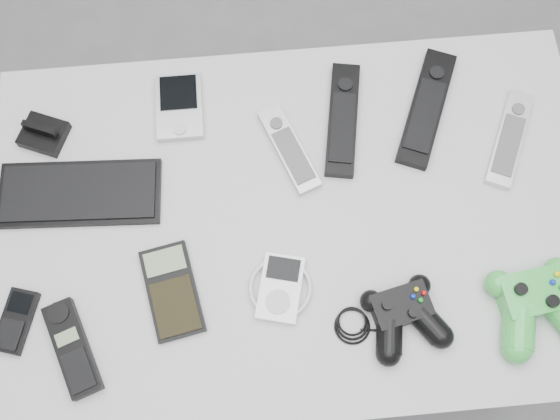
{
  "coord_description": "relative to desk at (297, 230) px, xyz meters",
  "views": [
    {
      "loc": [
        -0.08,
        -0.31,
        1.76
      ],
      "look_at": [
        -0.05,
        0.04,
        0.72
      ],
      "focal_mm": 42.0,
      "sensor_mm": 36.0,
      "label": 1
    }
  ],
  "objects": [
    {
      "name": "floor",
      "position": [
        0.02,
        -0.03,
        -0.64
      ],
      "size": [
        3.5,
        3.5,
        0.0
      ],
      "primitive_type": "plane",
      "color": "slate",
      "rests_on": "ground"
    },
    {
      "name": "desk",
      "position": [
        0.0,
        0.0,
        0.0
      ],
      "size": [
        1.04,
        0.67,
        0.7
      ],
      "color": "#A6A7A9",
      "rests_on": "floor"
    },
    {
      "name": "pda_keyboard",
      "position": [
        -0.37,
        0.08,
        0.07
      ],
      "size": [
        0.28,
        0.13,
        0.02
      ],
      "primitive_type": "cube",
      "rotation": [
        0.0,
        0.0,
        -0.05
      ],
      "color": "black",
      "rests_on": "desk"
    },
    {
      "name": "dock_bracket",
      "position": [
        -0.43,
        0.19,
        0.08
      ],
      "size": [
        0.09,
        0.09,
        0.04
      ],
      "primitive_type": "cube",
      "rotation": [
        0.0,
        0.0,
        -0.4
      ],
      "color": "black",
      "rests_on": "desk"
    },
    {
      "name": "pda",
      "position": [
        -0.19,
        0.23,
        0.07
      ],
      "size": [
        0.08,
        0.13,
        0.02
      ],
      "primitive_type": "cube",
      "rotation": [
        0.0,
        0.0,
        -0.0
      ],
      "color": "#A8A9B0",
      "rests_on": "desk"
    },
    {
      "name": "remote_silver_a",
      "position": [
        -0.0,
        0.13,
        0.07
      ],
      "size": [
        0.1,
        0.18,
        0.02
      ],
      "primitive_type": "cube",
      "rotation": [
        0.0,
        0.0,
        0.36
      ],
      "color": "#A8A9B0",
      "rests_on": "desk"
    },
    {
      "name": "remote_black_a",
      "position": [
        0.1,
        0.18,
        0.07
      ],
      "size": [
        0.09,
        0.22,
        0.02
      ],
      "primitive_type": "cube",
      "rotation": [
        0.0,
        0.0,
        -0.18
      ],
      "color": "black",
      "rests_on": "desk"
    },
    {
      "name": "remote_black_b",
      "position": [
        0.25,
        0.19,
        0.07
      ],
      "size": [
        0.14,
        0.24,
        0.02
      ],
      "primitive_type": "cube",
      "rotation": [
        0.0,
        0.0,
        -0.4
      ],
      "color": "black",
      "rests_on": "desk"
    },
    {
      "name": "remote_silver_b",
      "position": [
        0.39,
        0.11,
        0.07
      ],
      "size": [
        0.12,
        0.19,
        0.02
      ],
      "primitive_type": "cube",
      "rotation": [
        0.0,
        0.0,
        -0.43
      ],
      "color": "silver",
      "rests_on": "desk"
    },
    {
      "name": "mobile_phone",
      "position": [
        -0.47,
        -0.13,
        0.07
      ],
      "size": [
        0.07,
        0.11,
        0.02
      ],
      "primitive_type": "cube",
      "rotation": [
        0.0,
        0.0,
        -0.3
      ],
      "color": "black",
      "rests_on": "desk"
    },
    {
      "name": "cordless_handset",
      "position": [
        -0.38,
        -0.19,
        0.07
      ],
      "size": [
        0.1,
        0.16,
        0.02
      ],
      "primitive_type": "cube",
      "rotation": [
        0.0,
        0.0,
        0.34
      ],
      "color": "black",
      "rests_on": "desk"
    },
    {
      "name": "calculator",
      "position": [
        -0.22,
        -0.11,
        0.07
      ],
      "size": [
        0.11,
        0.17,
        0.02
      ],
      "primitive_type": "cube",
      "rotation": [
        0.0,
        0.0,
        0.19
      ],
      "color": "black",
      "rests_on": "desk"
    },
    {
      "name": "mp3_player",
      "position": [
        -0.04,
        -0.12,
        0.07
      ],
      "size": [
        0.13,
        0.13,
        0.02
      ],
      "primitive_type": "cube",
      "rotation": [
        0.0,
        0.0,
        -0.25
      ],
      "color": "white",
      "rests_on": "desk"
    },
    {
      "name": "controller_black",
      "position": [
        0.15,
        -0.18,
        0.08
      ],
      "size": [
        0.24,
        0.18,
        0.04
      ],
      "primitive_type": null,
      "rotation": [
        0.0,
        0.0,
        0.22
      ],
      "color": "black",
      "rests_on": "desk"
    },
    {
      "name": "controller_green",
      "position": [
        0.37,
        -0.18,
        0.09
      ],
      "size": [
        0.18,
        0.18,
        0.05
      ],
      "primitive_type": null,
      "rotation": [
        0.0,
        0.0,
        0.13
      ],
      "color": "green",
      "rests_on": "desk"
    }
  ]
}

